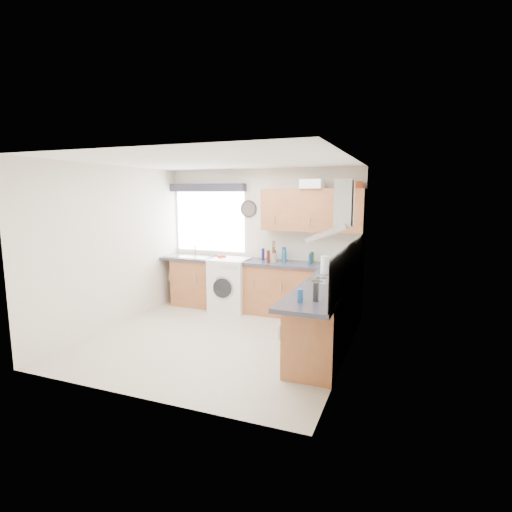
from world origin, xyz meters
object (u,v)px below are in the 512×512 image
at_px(oven, 327,316).
at_px(extractor_hood, 338,217).
at_px(washing_machine, 230,284).
at_px(upper_cabinets, 312,210).

xyz_separation_m(oven, extractor_hood, (0.10, -0.00, 1.34)).
distance_m(oven, washing_machine, 2.25).
xyz_separation_m(upper_cabinets, washing_machine, (-1.41, -0.23, -1.33)).
bearing_deg(washing_machine, oven, -31.53).
distance_m(oven, extractor_hood, 1.35).
xyz_separation_m(oven, washing_machine, (-1.96, 1.10, 0.04)).
height_order(oven, extractor_hood, extractor_hood).
height_order(oven, upper_cabinets, upper_cabinets).
relative_size(oven, washing_machine, 0.91).
distance_m(upper_cabinets, washing_machine, 1.96).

